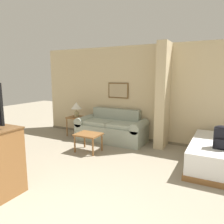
% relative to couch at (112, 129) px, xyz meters
% --- Properties ---
extents(wall_back, '(7.71, 0.16, 2.60)m').
position_rel_couch_xyz_m(wall_back, '(1.32, 0.49, 0.97)').
color(wall_back, '#CCB78E').
rests_on(wall_back, ground_plane).
extents(wall_partition_pillar, '(0.24, 0.58, 2.60)m').
position_rel_couch_xyz_m(wall_partition_pillar, '(1.36, 0.14, 0.97)').
color(wall_partition_pillar, '#CCB78E').
rests_on(wall_partition_pillar, ground_plane).
extents(couch, '(1.93, 0.84, 0.86)m').
position_rel_couch_xyz_m(couch, '(0.00, 0.00, 0.00)').
color(couch, '#99A393').
rests_on(couch, ground_plane).
extents(coffee_table, '(0.58, 0.48, 0.44)m').
position_rel_couch_xyz_m(coffee_table, '(-0.07, -1.06, 0.05)').
color(coffee_table, brown).
rests_on(coffee_table, ground_plane).
extents(side_table, '(0.48, 0.48, 0.57)m').
position_rel_couch_xyz_m(side_table, '(-1.17, -0.03, 0.16)').
color(side_table, brown).
rests_on(side_table, ground_plane).
extents(table_lamp, '(0.32, 0.32, 0.44)m').
position_rel_couch_xyz_m(table_lamp, '(-1.17, -0.03, 0.55)').
color(table_lamp, tan).
rests_on(table_lamp, side_table).
extents(backpack, '(0.29, 0.20, 0.43)m').
position_rel_couch_xyz_m(backpack, '(2.75, -0.97, 0.39)').
color(backpack, black).
rests_on(backpack, bed).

